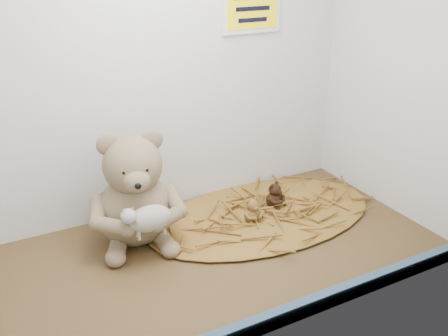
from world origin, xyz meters
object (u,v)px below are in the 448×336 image
mini_teddy_brown (274,194)px  mini_teddy_tan (252,209)px  main_teddy (134,188)px  toy_lamb (150,218)px

mini_teddy_brown → mini_teddy_tan: bearing=177.0°
main_teddy → toy_lamb: bearing=-78.6°
main_teddy → mini_teddy_brown: main_teddy is taller
toy_lamb → mini_teddy_brown: size_ratio=1.88×
toy_lamb → mini_teddy_tan: 31.35cm
mini_teddy_tan → main_teddy: bearing=160.2°
main_teddy → mini_teddy_tan: 32.95cm
main_teddy → toy_lamb: 11.26cm
toy_lamb → mini_teddy_tan: toy_lamb is taller
toy_lamb → mini_teddy_brown: bearing=10.9°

